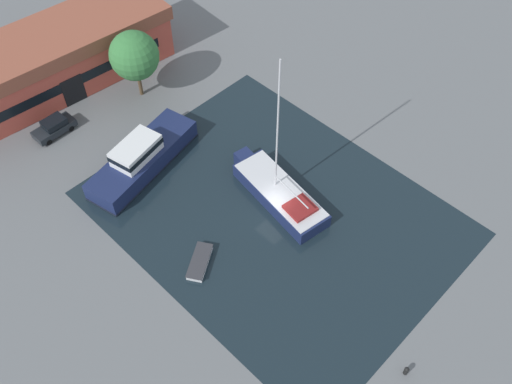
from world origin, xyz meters
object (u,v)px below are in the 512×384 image
(quay_tree_near_building, at_px, (134,56))
(warehouse_building, at_px, (51,60))
(sailboat_moored, at_px, (279,193))
(small_dinghy, at_px, (200,262))
(parked_car, at_px, (54,127))
(motor_cruiser, at_px, (142,158))

(quay_tree_near_building, bearing_deg, warehouse_building, 123.65)
(sailboat_moored, relative_size, small_dinghy, 4.03)
(warehouse_building, xyz_separation_m, sailboat_moored, (5.07, -28.28, -2.26))
(parked_car, bearing_deg, warehouse_building, -36.43)
(motor_cruiser, relative_size, small_dinghy, 3.37)
(parked_car, distance_m, motor_cruiser, 10.48)
(small_dinghy, bearing_deg, quay_tree_near_building, 122.13)
(parked_car, bearing_deg, motor_cruiser, -163.09)
(sailboat_moored, height_order, motor_cruiser, sailboat_moored)
(quay_tree_near_building, distance_m, sailboat_moored, 20.78)
(warehouse_building, bearing_deg, sailboat_moored, -74.99)
(warehouse_building, xyz_separation_m, parked_car, (-4.49, -6.46, -2.24))
(quay_tree_near_building, relative_size, motor_cruiser, 0.59)
(warehouse_building, height_order, parked_car, warehouse_building)
(sailboat_moored, distance_m, motor_cruiser, 13.44)
(motor_cruiser, bearing_deg, small_dinghy, 151.86)
(warehouse_building, distance_m, motor_cruiser, 16.53)
(motor_cruiser, distance_m, small_dinghy, 12.54)
(warehouse_building, height_order, sailboat_moored, sailboat_moored)
(quay_tree_near_building, relative_size, small_dinghy, 1.99)
(motor_cruiser, bearing_deg, warehouse_building, -15.80)
(quay_tree_near_building, height_order, sailboat_moored, sailboat_moored)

